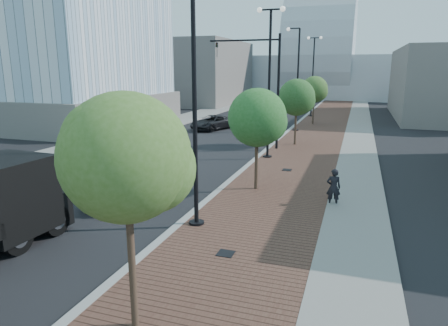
% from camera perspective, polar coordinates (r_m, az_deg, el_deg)
% --- Properties ---
extents(sidewalk, '(7.00, 140.00, 0.12)m').
position_cam_1_polar(sidewalk, '(43.23, 15.20, 5.41)').
color(sidewalk, '#4C2D23').
rests_on(sidewalk, ground).
extents(concrete_strip, '(2.40, 140.00, 0.13)m').
position_cam_1_polar(concrete_strip, '(43.16, 18.79, 5.16)').
color(concrete_strip, slate).
rests_on(concrete_strip, ground).
extents(curb, '(0.30, 140.00, 0.14)m').
position_cam_1_polar(curb, '(43.57, 10.59, 5.72)').
color(curb, gray).
rests_on(curb, ground).
extents(west_sidewalk, '(4.00, 140.00, 0.12)m').
position_cam_1_polar(west_sidewalk, '(47.14, -5.34, 6.45)').
color(west_sidewalk, slate).
rests_on(west_sidewalk, ground).
extents(white_sedan, '(2.48, 4.32, 1.35)m').
position_cam_1_polar(white_sedan, '(17.97, -13.60, -3.29)').
color(white_sedan, silver).
rests_on(white_sedan, ground).
extents(dark_car_mid, '(3.71, 5.33, 1.35)m').
position_cam_1_polar(dark_car_mid, '(38.18, -1.67, 5.80)').
color(dark_car_mid, black).
rests_on(dark_car_mid, ground).
extents(dark_car_far, '(2.55, 4.64, 1.27)m').
position_cam_1_polar(dark_car_far, '(39.53, 6.36, 5.93)').
color(dark_car_far, black).
rests_on(dark_car_far, ground).
extents(pedestrian, '(0.65, 0.48, 1.63)m').
position_cam_1_polar(pedestrian, '(17.48, 15.37, -3.39)').
color(pedestrian, black).
rests_on(pedestrian, ground).
extents(streetlight_1, '(1.44, 0.56, 9.21)m').
position_cam_1_polar(streetlight_1, '(13.98, -4.65, 7.72)').
color(streetlight_1, black).
rests_on(streetlight_1, ground).
extents(streetlight_2, '(1.72, 0.56, 9.28)m').
position_cam_1_polar(streetlight_2, '(25.38, 6.47, 11.29)').
color(streetlight_2, black).
rests_on(streetlight_2, ground).
extents(streetlight_3, '(1.44, 0.56, 9.21)m').
position_cam_1_polar(streetlight_3, '(37.22, 10.28, 11.07)').
color(streetlight_3, black).
rests_on(streetlight_3, ground).
extents(streetlight_4, '(1.72, 0.56, 9.28)m').
position_cam_1_polar(streetlight_4, '(49.09, 12.56, 12.04)').
color(streetlight_4, black).
rests_on(streetlight_4, ground).
extents(traffic_mast, '(5.09, 0.20, 8.00)m').
position_cam_1_polar(traffic_mast, '(28.49, 5.98, 11.85)').
color(traffic_mast, black).
rests_on(traffic_mast, ground).
extents(tree_0, '(2.67, 2.67, 5.30)m').
position_cam_1_polar(tree_0, '(8.26, -13.49, 0.68)').
color(tree_0, '#382619').
rests_on(tree_0, ground).
extents(tree_1, '(2.70, 2.70, 4.86)m').
position_cam_1_polar(tree_1, '(18.46, 4.93, 6.44)').
color(tree_1, '#382619').
rests_on(tree_1, ground).
extents(tree_2, '(2.71, 2.71, 4.98)m').
position_cam_1_polar(tree_2, '(30.20, 10.43, 9.19)').
color(tree_2, '#382619').
rests_on(tree_2, ground).
extents(tree_3, '(2.68, 2.68, 4.96)m').
position_cam_1_polar(tree_3, '(42.09, 12.85, 10.20)').
color(tree_3, '#382619').
rests_on(tree_3, ground).
extents(tower_podium, '(19.00, 19.00, 3.00)m').
position_cam_1_polar(tower_podium, '(46.11, -22.26, 7.16)').
color(tower_podium, '#67625D').
rests_on(tower_podium, ground).
extents(convention_center, '(50.00, 30.00, 50.00)m').
position_cam_1_polar(convention_center, '(88.15, 13.75, 13.21)').
color(convention_center, '#B4B9BF').
rests_on(convention_center, ground).
extents(commercial_block_nw, '(14.00, 20.00, 10.00)m').
position_cam_1_polar(commercial_block_nw, '(67.95, -4.00, 12.76)').
color(commercial_block_nw, slate).
rests_on(commercial_block_nw, ground).
extents(utility_cover_1, '(0.50, 0.50, 0.02)m').
position_cam_1_polar(utility_cover_1, '(12.66, 0.25, -12.78)').
color(utility_cover_1, black).
rests_on(utility_cover_1, sidewalk).
extents(utility_cover_2, '(0.50, 0.50, 0.02)m').
position_cam_1_polar(utility_cover_2, '(22.77, 8.98, -0.97)').
color(utility_cover_2, black).
rests_on(utility_cover_2, sidewalk).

